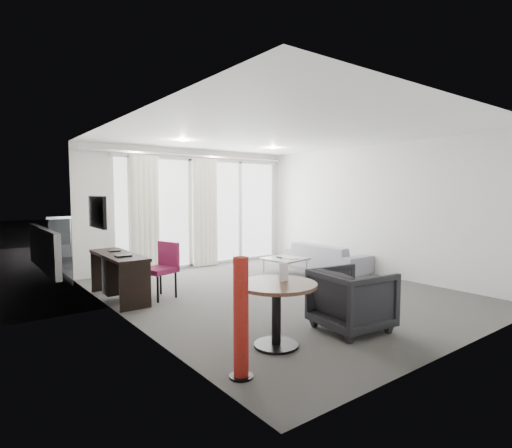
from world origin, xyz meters
TOP-DOWN VIEW (x-y plane):
  - floor at (0.00, 0.00)m, footprint 5.00×6.00m
  - ceiling at (0.00, 0.00)m, footprint 5.00×6.00m
  - wall_left at (-2.50, 0.00)m, footprint 0.00×6.00m
  - wall_right at (2.50, 0.00)m, footprint 0.00×6.00m
  - wall_front at (0.00, -3.00)m, footprint 5.00×0.00m
  - window_panel at (0.30, 2.98)m, footprint 4.00×0.02m
  - window_frame at (0.30, 2.97)m, footprint 4.10×0.06m
  - curtain_left at (-1.15, 2.82)m, footprint 0.60×0.20m
  - curtain_right at (0.25, 2.82)m, footprint 0.60×0.20m
  - curtain_track at (0.00, 2.82)m, footprint 4.80×0.04m
  - downlight_a at (-0.90, 1.60)m, footprint 0.12×0.12m
  - downlight_b at (1.20, 1.60)m, footprint 0.12×0.12m
  - desk at (-2.24, 1.16)m, footprint 0.47×1.51m
  - tv at (-2.46, 1.45)m, footprint 0.05×0.80m
  - desk_chair at (-1.72, 0.83)m, footprint 0.58×0.56m
  - round_table at (-1.52, -1.78)m, footprint 1.14×1.14m
  - menu_card at (-1.41, -1.76)m, footprint 0.11×0.02m
  - red_lamp at (-2.24, -2.14)m, footprint 0.24×0.24m
  - tub_armchair at (-0.46, -1.92)m, footprint 0.90×0.88m
  - coffee_table at (1.05, 1.02)m, footprint 0.84×0.84m
  - remote at (0.96, 1.10)m, footprint 0.08×0.15m
  - magazine at (1.09, 0.91)m, footprint 0.24×0.29m
  - sofa at (2.11, 0.86)m, footprint 0.75×1.91m
  - terrace_slab at (0.30, 4.50)m, footprint 5.60×3.00m
  - rattan_chair_a at (0.96, 4.39)m, footprint 0.58×0.58m
  - rattan_chair_b at (1.80, 4.52)m, footprint 0.66×0.66m
  - rattan_table at (1.89, 3.86)m, footprint 0.63×0.63m
  - balustrade at (0.30, 5.95)m, footprint 5.50×0.06m

SIDE VIEW (x-z plane):
  - terrace_slab at x=0.30m, z-range -0.12..0.00m
  - floor at x=0.00m, z-range 0.00..0.00m
  - coffee_table at x=1.05m, z-range 0.00..0.33m
  - rattan_table at x=1.89m, z-range 0.00..0.53m
  - sofa at x=2.11m, z-range 0.00..0.56m
  - round_table at x=-1.52m, z-range 0.00..0.70m
  - desk at x=-2.24m, z-range 0.00..0.71m
  - remote at x=0.96m, z-range 0.35..0.37m
  - magazine at x=1.09m, z-range 0.35..0.37m
  - tub_armchair at x=-0.46m, z-range 0.00..0.74m
  - rattan_chair_b at x=1.80m, z-range 0.00..0.77m
  - rattan_chair_a at x=0.96m, z-range 0.00..0.83m
  - desk_chair at x=-1.72m, z-range 0.00..0.87m
  - balustrade at x=0.30m, z-range -0.02..1.02m
  - red_lamp at x=-2.24m, z-range 0.00..1.09m
  - menu_card at x=-1.41m, z-range 0.62..0.82m
  - window_panel at x=0.30m, z-range 0.01..2.39m
  - curtain_left at x=-1.15m, z-range 0.01..2.39m
  - curtain_right at x=0.25m, z-range 0.01..2.39m
  - window_frame at x=0.30m, z-range -0.02..2.42m
  - wall_left at x=-2.50m, z-range 0.00..2.60m
  - wall_right at x=2.50m, z-range 0.00..2.60m
  - wall_front at x=0.00m, z-range 0.00..2.60m
  - tv at x=-2.46m, z-range 1.10..1.60m
  - curtain_track at x=0.00m, z-range 2.43..2.47m
  - downlight_a at x=-0.90m, z-range 2.58..2.60m
  - downlight_b at x=1.20m, z-range 2.58..2.60m
  - ceiling at x=0.00m, z-range 2.60..2.60m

